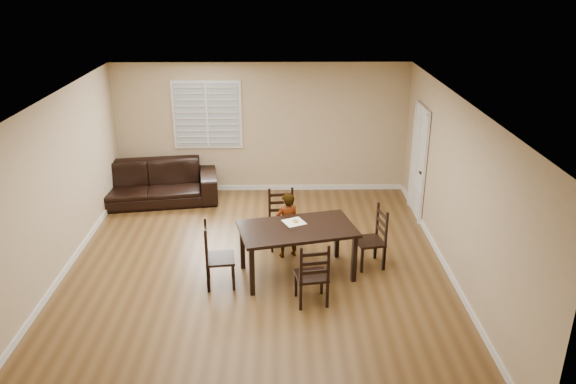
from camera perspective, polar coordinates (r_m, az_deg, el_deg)
The scene contains 11 objects.
ground at distance 8.89m, azimuth -3.20°, elevation -8.12°, with size 7.00×7.00×0.00m, color brown.
room at distance 8.31m, azimuth -3.17°, elevation 3.34°, with size 6.04×7.04×2.72m.
dining_table at distance 8.49m, azimuth 0.94°, elevation -4.15°, with size 1.89×1.34×0.81m.
chair_near at distance 9.56m, azimuth -0.67°, elevation -2.79°, with size 0.49×0.47×0.99m.
chair_far at distance 7.85m, azimuth 2.59°, elevation -8.79°, with size 0.50×0.47×0.97m.
chair_left at distance 8.41m, azimuth -7.76°, elevation -6.63°, with size 0.48×0.50×1.01m.
chair_right at distance 9.00m, azimuth 9.00°, elevation -4.76°, with size 0.49×0.52×0.99m.
child at distance 9.10m, azimuth -0.08°, elevation -3.37°, with size 0.41×0.27×1.12m, color gray.
napkin at distance 8.62m, azimuth 0.61°, elevation -3.07°, with size 0.30×0.30×0.00m, color white.
donut at distance 8.61m, azimuth 0.75°, elevation -2.93°, with size 0.10×0.10×0.04m.
sofa at distance 11.61m, azimuth -14.09°, elevation 0.87°, with size 2.76×1.08×0.80m, color black.
Camera 1 is at (0.38, -7.69, 4.46)m, focal length 35.00 mm.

